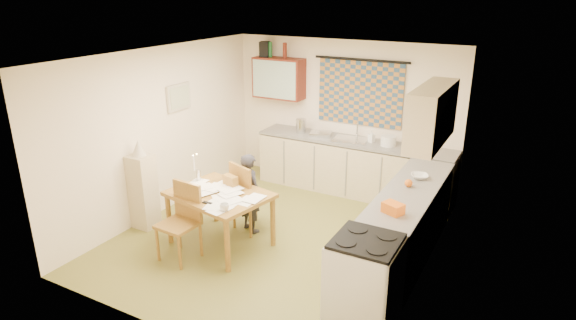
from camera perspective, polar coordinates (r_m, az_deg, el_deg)
The scene contains 44 objects.
floor at distance 6.84m, azimuth -1.21°, elevation -9.07°, with size 4.00×4.50×0.02m, color olive.
ceiling at distance 6.04m, azimuth -1.39°, elevation 12.37°, with size 4.00×4.50×0.02m, color white.
wall_back at distance 8.28m, azimuth 6.53°, elevation 5.40°, with size 4.00×0.02×2.50m, color #FAE8CA.
wall_front at distance 4.65m, azimuth -15.35°, elevation -6.95°, with size 4.00×0.02×2.50m, color #FAE8CA.
wall_left at distance 7.49m, azimuth -14.79°, elevation 3.31°, with size 0.02×4.50×2.50m, color #FAE8CA.
wall_right at distance 5.66m, azimuth 16.67°, elevation -2.19°, with size 0.02×4.50×2.50m, color #FAE8CA.
window_blind at distance 8.05m, azimuth 8.52°, elevation 7.82°, with size 1.45×0.03×1.05m, color navy.
curtain_rod at distance 7.94m, azimuth 8.67°, elevation 11.68°, with size 0.04×0.04×1.60m, color black.
wall_cabinet at distance 8.50m, azimuth -1.09°, elevation 9.68°, with size 0.90×0.34×0.70m, color #571A0E.
wall_cabinet_glass at distance 8.35m, azimuth -1.67°, elevation 9.50°, with size 0.84×0.02×0.64m, color #99B2A5.
upper_cabinet_right at distance 6.03m, azimuth 16.72°, elevation 5.14°, with size 0.34×1.30×0.70m, color tan.
framed_print at distance 7.64m, azimuth -12.83°, elevation 7.28°, with size 0.04×0.50×0.40m, color beige.
print_canvas at distance 7.62m, azimuth -12.68°, elevation 7.27°, with size 0.01×0.42×0.32m, color silver.
counter_back at distance 8.13m, azimuth 7.70°, elevation -0.85°, with size 3.30×0.62×0.92m.
counter_right at distance 6.14m, azimuth 13.32°, elevation -8.30°, with size 0.62×2.95×0.92m.
stove at distance 5.00m, azimuth 9.00°, elevation -14.34°, with size 0.65×0.65×1.01m.
sink at distance 8.01m, azimuth 7.38°, elevation 2.11°, with size 0.55×0.45×0.10m, color silver.
tap at distance 8.10m, azimuth 8.22°, elevation 3.61°, with size 0.03×0.03×0.28m, color silver.
dish_rack at distance 8.18m, azimuth 3.93°, elevation 3.13°, with size 0.35×0.30×0.06m, color silver.
kettle at distance 8.32m, azimuth 1.56°, elevation 4.08°, with size 0.18×0.18×0.24m, color silver.
mixing_bowl at distance 7.78m, azimuth 11.81°, elevation 2.24°, with size 0.24×0.24×0.16m, color white.
soap_bottle at distance 7.90m, azimuth 9.89°, elevation 2.78°, with size 0.11×0.11×0.19m, color white.
bowl at distance 6.56m, azimuth 15.32°, elevation -1.88°, with size 0.29×0.29×0.05m, color white.
orange_bag at distance 5.48m, azimuth 12.34°, elevation -5.60°, with size 0.22×0.16×0.12m, color orange.
fruit_orange at distance 6.24m, azimuth 14.11°, elevation -2.67°, with size 0.10×0.10×0.10m, color orange.
speaker at distance 8.57m, azimuth -2.77°, elevation 12.99°, with size 0.16×0.20×0.26m, color black.
bottle_green at distance 8.51m, azimuth -2.14°, elevation 12.95°, with size 0.07×0.07×0.26m, color #195926.
bottle_brown at distance 8.37m, azimuth -0.37°, elevation 12.85°, with size 0.07×0.07×0.26m, color #571A0E.
dining_table at distance 6.54m, azimuth -8.00°, elevation -6.86°, with size 1.41×1.18×0.75m.
chair_far at distance 6.90m, azimuth -4.29°, elevation -5.79°, with size 0.59×0.59×1.02m.
chair_near at distance 6.34m, azimuth -12.67°, elevation -8.81°, with size 0.47×0.47×0.99m.
person at distance 6.76m, azimuth -4.55°, elevation -3.91°, with size 0.49×0.41×1.16m, color black.
shelf_stand at distance 7.17m, azimuth -16.79°, elevation -3.60°, with size 0.32×0.30×1.09m, color tan.
lampshade at distance 6.95m, azimuth -17.31°, elevation 1.38°, with size 0.20×0.20×0.22m, color beige.
letter_rack at distance 6.52m, azimuth -6.84°, elevation -2.50°, with size 0.22×0.10×0.16m, color brown.
mug at distance 5.86m, azimuth -7.55°, elevation -5.57°, with size 0.12×0.12×0.09m, color white.
magazine at distance 6.51m, azimuth -12.38°, elevation -3.52°, with size 0.28×0.32×0.03m, color maroon.
book at distance 6.60m, azimuth -11.29°, elevation -3.16°, with size 0.23×0.28×0.02m, color orange.
orange_box at distance 6.39m, azimuth -11.79°, elevation -3.85°, with size 0.12×0.08×0.04m, color orange.
eyeglasses at distance 6.09m, azimuth -9.52°, elevation -5.04°, with size 0.13×0.04×0.02m, color black.
candle_holder at distance 6.74m, azimuth -10.55°, elevation -1.86°, with size 0.06×0.06×0.18m, color silver.
candle at distance 6.65m, azimuth -11.10°, elevation -0.35°, with size 0.02×0.02×0.22m, color white.
candle_flame at distance 6.62m, azimuth -10.76°, elevation 0.68°, with size 0.02×0.02×0.02m, color #FFCC66.
papers at distance 6.32m, azimuth -8.30°, elevation -3.98°, with size 1.22×0.92×0.03m.
Camera 1 is at (2.99, -5.19, 3.28)m, focal length 30.00 mm.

